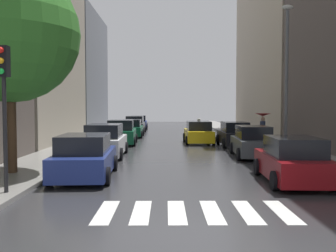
# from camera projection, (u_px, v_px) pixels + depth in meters

# --- Properties ---
(ground_plane) EXTENTS (28.00, 72.00, 0.04)m
(ground_plane) POSITION_uv_depth(u_px,v_px,m) (174.00, 139.00, 31.68)
(ground_plane) COLOR #2D2D30
(sidewalk_left) EXTENTS (3.00, 72.00, 0.15)m
(sidewalk_left) POSITION_uv_depth(u_px,v_px,m) (97.00, 138.00, 31.63)
(sidewalk_left) COLOR gray
(sidewalk_left) RESTS_ON ground
(sidewalk_right) EXTENTS (3.00, 72.00, 0.15)m
(sidewalk_right) POSITION_uv_depth(u_px,v_px,m) (251.00, 138.00, 31.72)
(sidewalk_right) COLOR gray
(sidewalk_right) RESTS_ON ground
(crosswalk_stripes) EXTENTS (4.95, 2.20, 0.01)m
(crosswalk_stripes) POSITION_uv_depth(u_px,v_px,m) (194.00, 212.00, 9.58)
(crosswalk_stripes) COLOR silver
(crosswalk_stripes) RESTS_ON ground
(building_left_mid) EXTENTS (6.00, 12.88, 20.32)m
(building_left_mid) POSITION_uv_depth(u_px,v_px,m) (24.00, 4.00, 27.36)
(building_left_mid) COLOR #9E9384
(building_left_mid) RESTS_ON ground
(building_left_far) EXTENTS (6.00, 12.84, 12.67)m
(building_left_far) POSITION_uv_depth(u_px,v_px,m) (71.00, 73.00, 40.85)
(building_left_far) COLOR slate
(building_left_far) RESTS_ON ground
(building_right_mid) EXTENTS (6.00, 18.21, 23.60)m
(building_right_mid) POSITION_uv_depth(u_px,v_px,m) (284.00, 14.00, 37.11)
(building_right_mid) COLOR #B2A38C
(building_right_mid) RESTS_ON ground
(parked_car_left_nearest) EXTENTS (2.33, 4.63, 1.64)m
(parked_car_left_nearest) POSITION_uv_depth(u_px,v_px,m) (85.00, 157.00, 14.17)
(parked_car_left_nearest) COLOR navy
(parked_car_left_nearest) RESTS_ON ground
(parked_car_left_second) EXTENTS (2.21, 4.60, 1.76)m
(parked_car_left_second) POSITION_uv_depth(u_px,v_px,m) (105.00, 141.00, 20.18)
(parked_car_left_second) COLOR silver
(parked_car_left_second) RESTS_ON ground
(parked_car_left_third) EXTENTS (2.27, 4.34, 1.75)m
(parked_car_left_third) POSITION_uv_depth(u_px,v_px,m) (121.00, 133.00, 26.77)
(parked_car_left_third) COLOR #0C4C2D
(parked_car_left_third) RESTS_ON ground
(parked_car_left_fourth) EXTENTS (2.09, 4.05, 1.56)m
(parked_car_left_fourth) POSITION_uv_depth(u_px,v_px,m) (131.00, 129.00, 33.18)
(parked_car_left_fourth) COLOR #0C4C2D
(parked_car_left_fourth) RESTS_ON ground
(parked_car_left_fifth) EXTENTS (2.09, 4.41, 1.74)m
(parked_car_left_fifth) POSITION_uv_depth(u_px,v_px,m) (135.00, 125.00, 38.43)
(parked_car_left_fifth) COLOR #474C51
(parked_car_left_fifth) RESTS_ON ground
(parked_car_left_sixth) EXTENTS (2.17, 4.10, 1.65)m
(parked_car_left_sixth) POSITION_uv_depth(u_px,v_px,m) (139.00, 123.00, 44.84)
(parked_car_left_sixth) COLOR navy
(parked_car_left_sixth) RESTS_ON ground
(parked_car_right_nearest) EXTENTS (2.23, 4.35, 1.62)m
(parked_car_right_nearest) POSITION_uv_depth(u_px,v_px,m) (292.00, 161.00, 13.29)
(parked_car_right_nearest) COLOR maroon
(parked_car_right_nearest) RESTS_ON ground
(parked_car_right_second) EXTENTS (2.15, 4.32, 1.67)m
(parked_car_right_second) POSITION_uv_depth(u_px,v_px,m) (252.00, 142.00, 20.02)
(parked_car_right_second) COLOR #474C51
(parked_car_right_second) RESTS_ON ground
(parked_car_right_third) EXTENTS (1.99, 4.52, 1.66)m
(parked_car_right_third) POSITION_uv_depth(u_px,v_px,m) (234.00, 135.00, 25.64)
(parked_car_right_third) COLOR black
(parked_car_right_third) RESTS_ON ground
(taxi_midroad) EXTENTS (2.12, 4.35, 1.81)m
(taxi_midroad) POSITION_uv_depth(u_px,v_px,m) (198.00, 133.00, 27.57)
(taxi_midroad) COLOR yellow
(taxi_midroad) RESTS_ON ground
(pedestrian_foreground) EXTENTS (1.08, 1.08, 2.08)m
(pedestrian_foreground) POSITION_uv_depth(u_px,v_px,m) (263.00, 121.00, 25.63)
(pedestrian_foreground) COLOR brown
(pedestrian_foreground) RESTS_ON sidewalk_right
(street_tree_left) EXTENTS (5.28, 5.28, 7.96)m
(street_tree_left) POSITION_uv_depth(u_px,v_px,m) (10.00, 33.00, 14.25)
(street_tree_left) COLOR #513823
(street_tree_left) RESTS_ON sidewalk_left
(traffic_light_left_corner) EXTENTS (0.30, 0.42, 4.30)m
(traffic_light_left_corner) POSITION_uv_depth(u_px,v_px,m) (4.00, 86.00, 10.96)
(traffic_light_left_corner) COLOR black
(traffic_light_left_corner) RESTS_ON sidewalk_left
(lamp_post_right) EXTENTS (0.60, 0.28, 7.76)m
(lamp_post_right) POSITION_uv_depth(u_px,v_px,m) (287.00, 70.00, 19.50)
(lamp_post_right) COLOR #595B60
(lamp_post_right) RESTS_ON sidewalk_right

